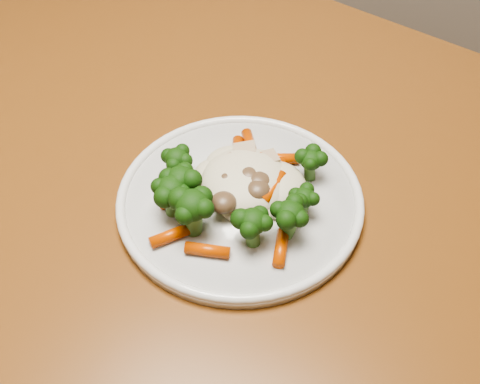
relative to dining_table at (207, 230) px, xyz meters
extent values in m
cube|color=brown|center=(0.00, 0.00, 0.08)|extent=(1.36, 1.05, 0.04)
cube|color=brown|center=(-0.46, 0.45, -0.30)|extent=(0.07, 0.07, 0.71)
cylinder|color=silver|center=(0.06, -0.02, 0.10)|extent=(0.26, 0.26, 0.01)
ellipsoid|color=beige|center=(0.06, -0.01, 0.13)|extent=(0.11, 0.10, 0.04)
ellipsoid|color=black|center=(0.00, -0.07, 0.13)|extent=(0.05, 0.05, 0.04)
ellipsoid|color=black|center=(0.03, -0.08, 0.13)|extent=(0.05, 0.05, 0.05)
ellipsoid|color=black|center=(0.09, -0.07, 0.13)|extent=(0.04, 0.04, 0.04)
ellipsoid|color=black|center=(0.12, -0.05, 0.13)|extent=(0.05, 0.05, 0.04)
ellipsoid|color=black|center=(0.12, -0.02, 0.12)|extent=(0.04, 0.04, 0.03)
ellipsoid|color=black|center=(0.11, 0.03, 0.13)|extent=(0.04, 0.04, 0.03)
ellipsoid|color=black|center=(-0.02, -0.03, 0.13)|extent=(0.04, 0.04, 0.04)
ellipsoid|color=black|center=(0.00, -0.06, 0.13)|extent=(0.05, 0.05, 0.04)
cylinder|color=#CE4804|center=(0.04, 0.04, 0.11)|extent=(0.04, 0.05, 0.01)
cylinder|color=#CE4804|center=(0.07, 0.04, 0.11)|extent=(0.05, 0.03, 0.01)
cylinder|color=#CE4804|center=(0.10, 0.01, 0.11)|extent=(0.04, 0.03, 0.01)
cylinder|color=#CE4804|center=(-0.02, -0.05, 0.11)|extent=(0.03, 0.04, 0.01)
cylinder|color=#CE4804|center=(0.02, -0.10, 0.11)|extent=(0.04, 0.04, 0.01)
cylinder|color=#CE4804|center=(0.06, -0.10, 0.11)|extent=(0.04, 0.02, 0.01)
cylinder|color=#CE4804|center=(0.12, -0.07, 0.11)|extent=(0.02, 0.04, 0.01)
cylinder|color=#CE4804|center=(0.09, -0.01, 0.13)|extent=(0.02, 0.04, 0.01)
cylinder|color=#CE4804|center=(0.06, 0.01, 0.13)|extent=(0.01, 0.04, 0.01)
cylinder|color=#CE4804|center=(0.03, 0.03, 0.11)|extent=(0.03, 0.04, 0.01)
cylinder|color=#CE4804|center=(0.06, 0.03, 0.11)|extent=(0.04, 0.03, 0.01)
ellipsoid|color=brown|center=(0.06, -0.01, 0.13)|extent=(0.03, 0.03, 0.02)
ellipsoid|color=brown|center=(0.07, -0.02, 0.13)|extent=(0.03, 0.03, 0.02)
ellipsoid|color=brown|center=(0.04, -0.02, 0.13)|extent=(0.02, 0.02, 0.01)
ellipsoid|color=brown|center=(0.05, -0.05, 0.13)|extent=(0.03, 0.03, 0.02)
ellipsoid|color=brown|center=(0.07, -0.01, 0.13)|extent=(0.03, 0.03, 0.02)
cube|color=tan|center=(0.04, 0.02, 0.13)|extent=(0.03, 0.03, 0.01)
cube|color=tan|center=(0.07, 0.02, 0.13)|extent=(0.02, 0.02, 0.01)
cube|color=tan|center=(0.03, 0.00, 0.13)|extent=(0.02, 0.02, 0.01)
cube|color=tan|center=(0.05, 0.01, 0.13)|extent=(0.02, 0.02, 0.01)
camera|label=1|loc=(0.23, -0.40, 0.57)|focal=45.00mm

